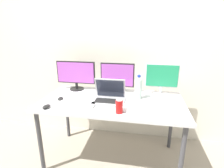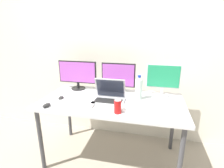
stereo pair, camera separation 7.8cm
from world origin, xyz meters
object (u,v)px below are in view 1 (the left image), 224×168
at_px(monitor_right, 162,78).
at_px(keyboard_aux, 146,109).
at_px(mouse_by_keyboard, 60,99).
at_px(water_bottle, 138,88).
at_px(monitor_left, 76,74).
at_px(keyboard_main, 73,104).
at_px(laptop_silver, 109,96).
at_px(mouse_by_laptop, 46,107).
at_px(soda_can_near_keyboard, 119,106).
at_px(work_desk, 112,106).
at_px(monitor_center, 117,77).

height_order(monitor_right, keyboard_aux, monitor_right).
bearing_deg(mouse_by_keyboard, water_bottle, -3.46).
relative_size(monitor_left, monitor_right, 1.30).
bearing_deg(monitor_right, keyboard_main, -152.45).
distance_m(laptop_silver, water_bottle, 0.33).
height_order(monitor_left, mouse_by_laptop, monitor_left).
relative_size(keyboard_aux, soda_can_near_keyboard, 3.37).
distance_m(mouse_by_laptop, soda_can_near_keyboard, 0.70).
relative_size(laptop_silver, keyboard_main, 0.74).
relative_size(mouse_by_laptop, soda_can_near_keyboard, 0.74).
distance_m(laptop_silver, mouse_by_keyboard, 0.52).
bearing_deg(work_desk, mouse_by_laptop, -151.91).
bearing_deg(keyboard_aux, mouse_by_laptop, -174.44).
bearing_deg(keyboard_aux, soda_can_near_keyboard, -160.33).
height_order(monitor_center, laptop_silver, monitor_center).
distance_m(monitor_right, mouse_by_laptop, 1.26).
bearing_deg(monitor_left, keyboard_aux, -27.84).
bearing_deg(mouse_by_keyboard, laptop_silver, -8.85).
bearing_deg(laptop_silver, monitor_center, 82.59).
bearing_deg(keyboard_main, laptop_silver, 24.22).
bearing_deg(monitor_left, work_desk, -27.87).
xyz_separation_m(monitor_center, keyboard_aux, (0.34, -0.45, -0.18)).
bearing_deg(keyboard_main, mouse_by_keyboard, 158.34).
height_order(monitor_center, mouse_by_laptop, monitor_center).
relative_size(mouse_by_keyboard, soda_can_near_keyboard, 0.78).
height_order(work_desk, laptop_silver, laptop_silver).
xyz_separation_m(laptop_silver, keyboard_aux, (0.38, -0.15, -0.05)).
distance_m(monitor_left, water_bottle, 0.79).
bearing_deg(monitor_center, mouse_by_keyboard, -145.49).
bearing_deg(monitor_left, mouse_by_keyboard, -94.80).
bearing_deg(laptop_silver, mouse_by_keyboard, -170.51).
height_order(keyboard_aux, mouse_by_keyboard, mouse_by_keyboard).
bearing_deg(water_bottle, work_desk, -160.67).
bearing_deg(keyboard_aux, mouse_by_keyboard, 173.59).
relative_size(laptop_silver, water_bottle, 1.22).
bearing_deg(laptop_silver, work_desk, 56.24).
distance_m(monitor_right, mouse_by_keyboard, 1.14).
xyz_separation_m(monitor_left, keyboard_main, (0.14, -0.45, -0.18)).
distance_m(monitor_right, keyboard_aux, 0.52).
height_order(monitor_right, water_bottle, monitor_right).
height_order(monitor_right, keyboard_main, monitor_right).
xyz_separation_m(mouse_by_laptop, soda_can_near_keyboard, (0.70, 0.03, 0.05)).
distance_m(monitor_left, keyboard_aux, 0.98).
height_order(mouse_by_laptop, soda_can_near_keyboard, soda_can_near_keyboard).
relative_size(monitor_left, soda_can_near_keyboard, 3.83).
bearing_deg(keyboard_aux, monitor_left, 150.20).
relative_size(work_desk, monitor_right, 4.04).
xyz_separation_m(monitor_left, water_bottle, (0.77, -0.17, -0.07)).
distance_m(monitor_right, keyboard_main, 1.01).
bearing_deg(soda_can_near_keyboard, work_desk, 112.56).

